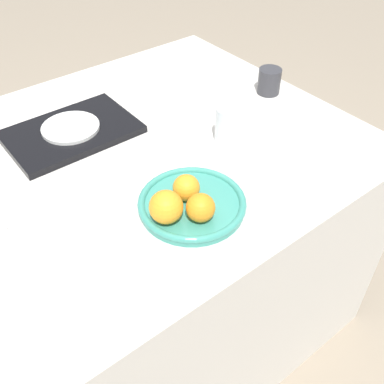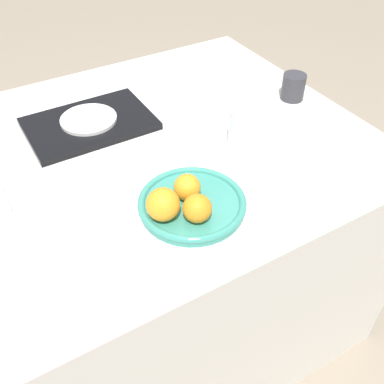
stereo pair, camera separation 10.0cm
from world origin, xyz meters
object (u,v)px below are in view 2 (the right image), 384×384
(fruit_platter, at_px, (192,204))
(orange_1, at_px, (197,208))
(orange_2, at_px, (163,204))
(water_glass, at_px, (243,128))
(orange_0, at_px, (187,187))
(serving_tray, at_px, (89,124))
(side_plate, at_px, (89,119))
(cup_1, at_px, (293,87))

(fruit_platter, xyz_separation_m, orange_1, (-0.02, -0.05, 0.04))
(orange_2, distance_m, water_glass, 0.36)
(orange_0, bearing_deg, water_glass, 27.98)
(orange_1, distance_m, orange_2, 0.07)
(orange_2, bearing_deg, serving_tray, 90.32)
(side_plate, bearing_deg, orange_2, -89.68)
(orange_0, bearing_deg, fruit_platter, -86.23)
(orange_1, xyz_separation_m, side_plate, (-0.06, 0.50, -0.03))
(orange_1, height_order, side_plate, orange_1)
(orange_0, bearing_deg, side_plate, 100.58)
(water_glass, distance_m, cup_1, 0.30)
(orange_0, relative_size, serving_tray, 0.18)
(orange_1, relative_size, serving_tray, 0.18)
(side_plate, bearing_deg, orange_1, -82.79)
(water_glass, bearing_deg, side_plate, 138.15)
(orange_0, height_order, orange_1, orange_1)
(orange_2, relative_size, cup_1, 0.93)
(orange_0, xyz_separation_m, orange_1, (-0.02, -0.07, 0.00))
(orange_1, distance_m, serving_tray, 0.50)
(cup_1, bearing_deg, orange_1, -149.02)
(orange_2, height_order, side_plate, orange_2)
(orange_2, xyz_separation_m, water_glass, (0.32, 0.16, -0.00))
(orange_0, xyz_separation_m, serving_tray, (-0.08, 0.42, -0.04))
(cup_1, bearing_deg, side_plate, 164.34)
(fruit_platter, bearing_deg, orange_2, -173.18)
(cup_1, bearing_deg, orange_2, -154.87)
(orange_1, xyz_separation_m, orange_2, (-0.06, 0.04, 0.01))
(water_glass, height_order, serving_tray, water_glass)
(fruit_platter, distance_m, orange_2, 0.09)
(fruit_platter, xyz_separation_m, serving_tray, (-0.08, 0.44, -0.00))
(orange_0, xyz_separation_m, orange_2, (-0.08, -0.03, 0.01))
(orange_1, height_order, orange_2, orange_2)
(fruit_platter, bearing_deg, orange_0, 93.77)
(fruit_platter, xyz_separation_m, cup_1, (0.52, 0.27, 0.03))
(orange_1, relative_size, water_glass, 0.61)
(orange_0, relative_size, side_plate, 0.39)
(fruit_platter, xyz_separation_m, side_plate, (-0.08, 0.44, 0.01))
(serving_tray, bearing_deg, orange_1, -82.79)
(side_plate, bearing_deg, fruit_platter, -79.72)
(orange_0, bearing_deg, orange_1, -102.91)
(side_plate, bearing_deg, serving_tray, 0.00)
(cup_1, bearing_deg, serving_tray, 164.34)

